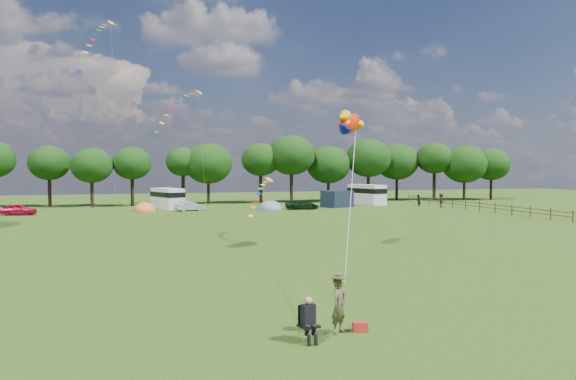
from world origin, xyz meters
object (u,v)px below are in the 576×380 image
object	(u,v)px
campervan_d	(367,194)
walker_b	(441,200)
car_d	(302,205)
campervan_c	(168,198)
car_a	(19,209)
camp_chair	(308,315)
car_b	(190,206)
tent_greyblue	(270,210)
walker_a	(418,200)
fish_kite	(348,123)
tent_orange	(145,211)
kite_flyer	(339,306)

from	to	relation	value
campervan_d	walker_b	size ratio (longest dim) A/B	3.39
car_d	campervan_c	world-z (taller)	campervan_c
car_a	camp_chair	bearing A→B (deg)	-151.81
campervan_c	campervan_d	bearing A→B (deg)	-111.56
car_a	campervan_d	xyz separation A→B (m)	(45.22, 5.23, 0.89)
car_b	tent_greyblue	xyz separation A→B (m)	(9.90, -1.39, -0.59)
campervan_c	walker_a	xyz separation A→B (m)	(33.78, -4.84, -0.65)
fish_kite	tent_greyblue	bearing A→B (deg)	34.86
tent_orange	fish_kite	bearing A→B (deg)	-71.86
walker_b	campervan_d	bearing A→B (deg)	-49.51
tent_orange	car_b	bearing A→B (deg)	-9.14
tent_greyblue	walker_a	size ratio (longest dim) A/B	2.28
camp_chair	car_d	bearing A→B (deg)	58.37
campervan_c	tent_orange	xyz separation A→B (m)	(-3.03, -3.61, -1.42)
kite_flyer	fish_kite	distance (m)	20.27
tent_greyblue	camp_chair	size ratio (longest dim) A/B	2.51
car_b	kite_flyer	distance (m)	52.72
camp_chair	fish_kite	world-z (taller)	fish_kite
car_b	tent_orange	distance (m)	5.52
tent_greyblue	walker_a	distance (m)	21.53
campervan_d	walker_a	bearing A→B (deg)	-150.30
camp_chair	walker_b	size ratio (longest dim) A/B	0.77
car_d	fish_kite	world-z (taller)	fish_kite
car_a	tent_orange	distance (m)	13.96
tent_greyblue	fish_kite	distance (m)	35.18
car_b	walker_b	bearing A→B (deg)	-115.83
campervan_c	tent_greyblue	xyz separation A→B (m)	(12.28, -5.87, -1.42)
kite_flyer	walker_a	bearing A→B (deg)	20.44
car_b	tent_orange	world-z (taller)	car_b
car_b	walker_a	world-z (taller)	walker_a
tent_orange	fish_kite	world-z (taller)	fish_kite
tent_greyblue	kite_flyer	size ratio (longest dim) A/B	1.94
car_a	camp_chair	size ratio (longest dim) A/B	2.72
car_a	tent_orange	world-z (taller)	car_a
car_b	fish_kite	world-z (taller)	fish_kite
campervan_d	kite_flyer	xyz separation A→B (m)	(-26.90, -57.42, -0.62)
car_a	walker_a	size ratio (longest dim) A/B	2.47
kite_flyer	camp_chair	size ratio (longest dim) A/B	1.29
walker_a	car_d	bearing A→B (deg)	-23.45
car_b	car_d	distance (m)	14.21
car_a	camp_chair	world-z (taller)	camp_chair
car_d	kite_flyer	size ratio (longest dim) A/B	2.38
car_a	walker_b	world-z (taller)	walker_b
camp_chair	walker_b	xyz separation A→B (m)	(35.31, 49.76, 0.08)
campervan_c	fish_kite	size ratio (longest dim) A/B	1.72
car_b	kite_flyer	world-z (taller)	kite_flyer
campervan_d	fish_kite	xyz separation A→B (m)	(-19.46, -40.10, 6.84)
fish_kite	walker_b	xyz separation A→B (m)	(26.60, 31.90, -7.45)
car_d	fish_kite	distance (m)	35.74
campervan_c	car_d	bearing A→B (deg)	-131.51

